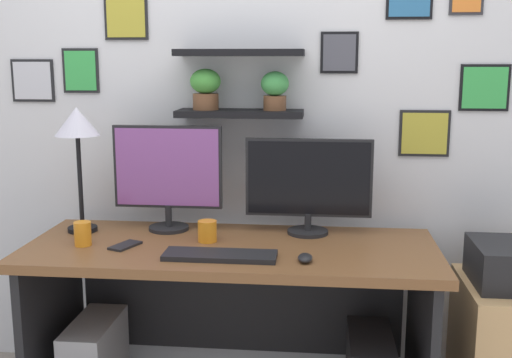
{
  "coord_description": "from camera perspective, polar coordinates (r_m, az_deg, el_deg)",
  "views": [
    {
      "loc": [
        0.36,
        -2.47,
        1.51
      ],
      "look_at": [
        0.1,
        0.05,
        1.02
      ],
      "focal_mm": 43.84,
      "sensor_mm": 36.0,
      "label": 1
    }
  ],
  "objects": [
    {
      "name": "back_wall_assembly",
      "position": [
        2.93,
        -1.13,
        7.83
      ],
      "size": [
        4.4,
        0.24,
        2.7
      ],
      "color": "silver",
      "rests_on": "ground"
    },
    {
      "name": "desk_lamp",
      "position": [
        2.83,
        -15.99,
        4.27
      ],
      "size": [
        0.2,
        0.2,
        0.55
      ],
      "color": "black",
      "rests_on": "desk"
    },
    {
      "name": "desk",
      "position": [
        2.73,
        -2.11,
        -9.88
      ],
      "size": [
        1.71,
        0.68,
        0.75
      ],
      "color": "brown",
      "rests_on": "ground"
    },
    {
      "name": "cell_phone",
      "position": [
        2.64,
        -11.85,
        -5.96
      ],
      "size": [
        0.12,
        0.16,
        0.01
      ],
      "primitive_type": "cube",
      "rotation": [
        0.0,
        0.0,
        -0.39
      ],
      "color": "black",
      "rests_on": "desk"
    },
    {
      "name": "coffee_mug",
      "position": [
        2.65,
        -4.47,
        -4.76
      ],
      "size": [
        0.08,
        0.08,
        0.09
      ],
      "primitive_type": "cylinder",
      "color": "orange",
      "rests_on": "desk"
    },
    {
      "name": "monitor_left",
      "position": [
        2.81,
        -8.05,
        0.51
      ],
      "size": [
        0.49,
        0.18,
        0.47
      ],
      "color": "black",
      "rests_on": "desk"
    },
    {
      "name": "keyboard",
      "position": [
        2.44,
        -3.29,
        -6.97
      ],
      "size": [
        0.44,
        0.14,
        0.02
      ],
      "primitive_type": "cube",
      "color": "black",
      "rests_on": "desk"
    },
    {
      "name": "monitor_right",
      "position": [
        2.74,
        4.82,
        -0.38
      ],
      "size": [
        0.55,
        0.18,
        0.42
      ],
      "color": "black",
      "rests_on": "desk"
    },
    {
      "name": "pen_cup",
      "position": [
        2.69,
        -15.53,
        -4.83
      ],
      "size": [
        0.07,
        0.07,
        0.1
      ],
      "primitive_type": "cylinder",
      "color": "orange",
      "rests_on": "desk"
    },
    {
      "name": "computer_mouse",
      "position": [
        2.4,
        4.51,
        -7.19
      ],
      "size": [
        0.06,
        0.09,
        0.03
      ],
      "primitive_type": "ellipsoid",
      "color": "black",
      "rests_on": "desk"
    }
  ]
}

